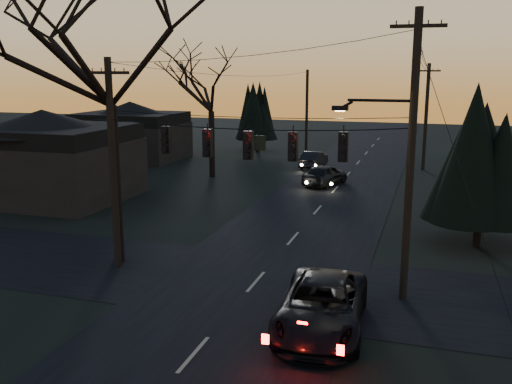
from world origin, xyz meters
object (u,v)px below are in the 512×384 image
(bare_tree_left, at_px, (108,38))
(sedan_oncoming_b, at_px, (314,160))
(evergreen_right, at_px, (484,157))
(utility_pole_left, at_px, (119,266))
(utility_pole_far_l, at_px, (306,151))
(utility_pole_far_r, at_px, (423,170))
(suv_near, at_px, (322,307))
(sedan_oncoming_a, at_px, (325,175))
(utility_pole_right, at_px, (403,299))

(bare_tree_left, bearing_deg, sedan_oncoming_b, 83.17)
(evergreen_right, bearing_deg, bare_tree_left, -154.86)
(utility_pole_left, xyz_separation_m, evergreen_right, (14.40, 7.46, 4.19))
(utility_pole_far_l, bearing_deg, utility_pole_far_r, -34.82)
(utility_pole_far_l, relative_size, suv_near, 1.43)
(utility_pole_far_r, xyz_separation_m, sedan_oncoming_a, (-6.43, -8.75, 0.75))
(utility_pole_far_r, relative_size, evergreen_right, 1.18)
(utility_pole_left, relative_size, utility_pole_far_r, 1.00)
(utility_pole_left, distance_m, sedan_oncoming_a, 19.92)
(utility_pole_far_r, xyz_separation_m, utility_pole_far_l, (-11.50, 8.00, 0.00))
(utility_pole_left, height_order, bare_tree_left, bare_tree_left)
(utility_pole_right, relative_size, evergreen_right, 1.39)
(utility_pole_left, height_order, suv_near, utility_pole_left)
(utility_pole_far_l, bearing_deg, utility_pole_left, -90.00)
(utility_pole_right, bearing_deg, utility_pole_left, 180.00)
(suv_near, xyz_separation_m, sedan_oncoming_a, (-4.13, 22.54, -0.03))
(bare_tree_left, height_order, evergreen_right, bare_tree_left)
(utility_pole_far_l, height_order, evergreen_right, evergreen_right)
(utility_pole_left, relative_size, suv_near, 1.52)
(utility_pole_left, xyz_separation_m, sedan_oncoming_a, (5.07, 19.25, 0.75))
(bare_tree_left, bearing_deg, utility_pole_far_r, 66.76)
(utility_pole_far_r, xyz_separation_m, evergreen_right, (2.90, -20.54, 4.19))
(utility_pole_left, bearing_deg, utility_pole_far_r, 67.67)
(utility_pole_far_r, distance_m, sedan_oncoming_a, 10.89)
(utility_pole_left, height_order, sedan_oncoming_b, utility_pole_left)
(utility_pole_right, bearing_deg, utility_pole_far_l, 107.72)
(suv_near, bearing_deg, bare_tree_left, 154.00)
(utility_pole_left, distance_m, sedan_oncoming_b, 26.45)
(suv_near, xyz_separation_m, sedan_oncoming_b, (-6.40, 29.58, -0.10))
(bare_tree_left, bearing_deg, utility_pole_left, -63.60)
(utility_pole_far_r, xyz_separation_m, suv_near, (-2.30, -31.29, 0.78))
(utility_pole_far_l, relative_size, evergreen_right, 1.11)
(utility_pole_right, distance_m, sedan_oncoming_b, 27.70)
(utility_pole_far_l, distance_m, evergreen_right, 32.24)
(utility_pole_right, xyz_separation_m, suv_near, (-2.30, -3.29, 0.78))
(utility_pole_far_r, xyz_separation_m, sedan_oncoming_b, (-8.70, -1.71, 0.68))
(utility_pole_far_l, bearing_deg, bare_tree_left, -90.45)
(utility_pole_left, bearing_deg, sedan_oncoming_a, 75.24)
(utility_pole_left, bearing_deg, utility_pole_far_l, 90.00)
(bare_tree_left, xyz_separation_m, sedan_oncoming_a, (5.35, 18.68, -8.49))
(utility_pole_far_l, bearing_deg, suv_near, -76.82)
(sedan_oncoming_a, bearing_deg, bare_tree_left, 90.03)
(bare_tree_left, relative_size, sedan_oncoming_b, 3.19)
(utility_pole_far_l, bearing_deg, utility_pole_right, -72.28)
(utility_pole_right, height_order, bare_tree_left, bare_tree_left)
(utility_pole_far_r, relative_size, sedan_oncoming_b, 2.05)
(bare_tree_left, distance_m, sedan_oncoming_b, 27.28)
(utility_pole_right, relative_size, utility_pole_far_r, 1.18)
(utility_pole_right, distance_m, utility_pole_left, 11.50)
(sedan_oncoming_a, bearing_deg, utility_pole_far_r, -110.30)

